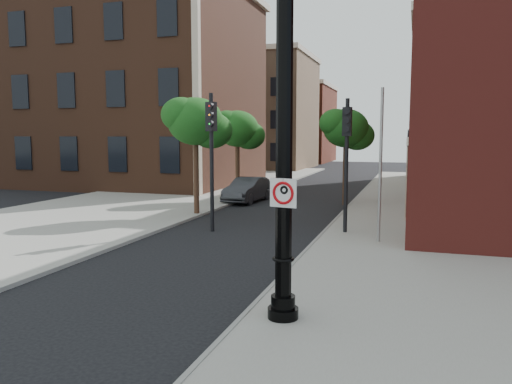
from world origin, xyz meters
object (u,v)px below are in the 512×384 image
(traffic_signal_left, at_px, (211,139))
(traffic_signal_right, at_px, (347,144))
(lamppost, at_px, (284,155))
(no_parking_sign, at_px, (283,193))
(parked_car, at_px, (248,190))

(traffic_signal_left, xyz_separation_m, traffic_signal_right, (4.98, 0.80, -0.17))
(lamppost, bearing_deg, no_parking_sign, -78.55)
(parked_car, bearing_deg, no_parking_sign, -64.50)
(traffic_signal_left, bearing_deg, traffic_signal_right, 29.43)
(no_parking_sign, bearing_deg, lamppost, 112.44)
(lamppost, distance_m, traffic_signal_left, 9.74)
(parked_car, xyz_separation_m, traffic_signal_left, (1.43, -8.52, 2.87))
(traffic_signal_right, bearing_deg, parked_car, 132.23)
(lamppost, height_order, traffic_signal_left, lamppost)
(parked_car, bearing_deg, lamppost, -64.40)
(parked_car, distance_m, traffic_signal_right, 10.39)
(no_parking_sign, distance_m, parked_car, 18.34)
(no_parking_sign, height_order, parked_car, no_parking_sign)
(lamppost, bearing_deg, parked_car, 110.86)
(traffic_signal_left, bearing_deg, parked_car, 119.79)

